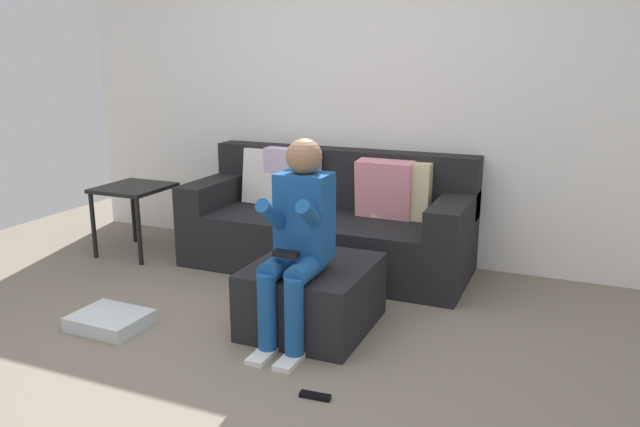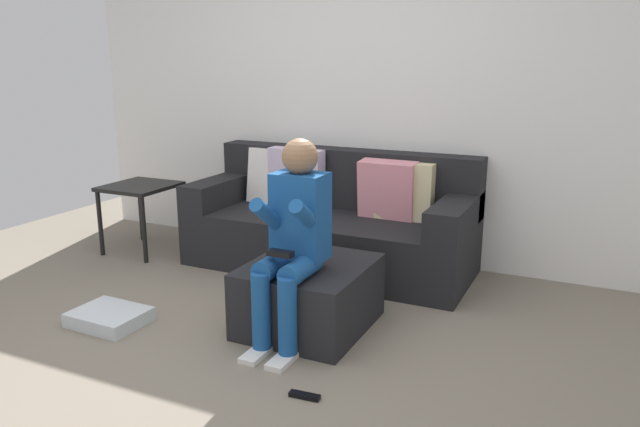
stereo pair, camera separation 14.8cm
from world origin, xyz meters
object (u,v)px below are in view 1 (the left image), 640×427
(couch_sectional, at_px, (330,222))
(person_seated, at_px, (298,233))
(ottoman, at_px, (313,296))
(side_table, at_px, (134,196))
(storage_bin, at_px, (110,320))
(remote_near_ottoman, at_px, (315,396))

(couch_sectional, height_order, person_seated, person_seated)
(ottoman, bearing_deg, couch_sectional, 107.12)
(ottoman, bearing_deg, side_table, 158.66)
(person_seated, distance_m, storage_bin, 1.28)
(ottoman, height_order, side_table, side_table)
(couch_sectional, relative_size, side_table, 3.82)
(couch_sectional, relative_size, person_seated, 1.87)
(ottoman, xyz_separation_m, side_table, (-1.90, 0.74, 0.28))
(couch_sectional, height_order, storage_bin, couch_sectional)
(storage_bin, bearing_deg, ottoman, 23.70)
(ottoman, height_order, storage_bin, ottoman)
(remote_near_ottoman, bearing_deg, couch_sectional, 105.61)
(couch_sectional, xyz_separation_m, storage_bin, (-0.77, -1.57, -0.30))
(storage_bin, relative_size, side_table, 0.76)
(storage_bin, bearing_deg, person_seated, 15.46)
(side_table, relative_size, remote_near_ottoman, 3.69)
(couch_sectional, distance_m, person_seated, 1.33)
(person_seated, height_order, remote_near_ottoman, person_seated)
(ottoman, xyz_separation_m, storage_bin, (-1.11, -0.49, -0.15))
(person_seated, distance_m, side_table, 2.12)
(couch_sectional, height_order, remote_near_ottoman, couch_sectional)
(ottoman, relative_size, storage_bin, 1.78)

